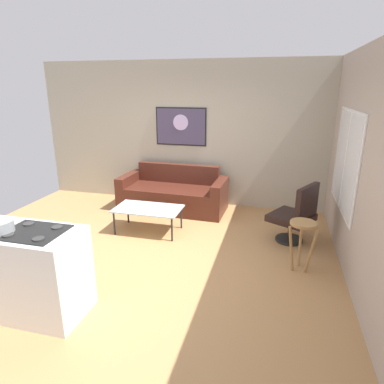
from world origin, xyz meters
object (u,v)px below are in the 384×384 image
bar_stool (302,233)px  mixing_bowl (0,227)px  armchair (296,215)px  coffee_table (148,210)px  wall_painting (181,127)px  couch (174,195)px

bar_stool → mixing_bowl: mixing_bowl is taller
armchair → mixing_bowl: (-2.93, -2.51, 0.54)m
bar_stool → coffee_table: bearing=164.7°
wall_painting → mixing_bowl: bearing=-100.0°
coffee_table → mixing_bowl: size_ratio=4.26×
armchair → coffee_table: bearing=-175.7°
couch → coffee_table: couch is taller
couch → wall_painting: bearing=87.3°
armchair → bar_stool: armchair is taller
coffee_table → wall_painting: size_ratio=1.06×
armchair → bar_stool: 0.83m
bar_stool → wall_painting: size_ratio=0.66×
couch → coffee_table: 1.15m
couch → wall_painting: 1.35m
wall_painting → bar_stool: bearing=-45.0°
coffee_table → mixing_bowl: bearing=-104.4°
couch → mixing_bowl: (-0.67, -3.47, 0.70)m
bar_stool → wall_painting: wall_painting is taller
coffee_table → wall_painting: (0.10, 1.62, 1.17)m
mixing_bowl → wall_painting: 4.05m
bar_stool → mixing_bowl: 3.44m
armchair → wall_painting: bearing=147.1°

